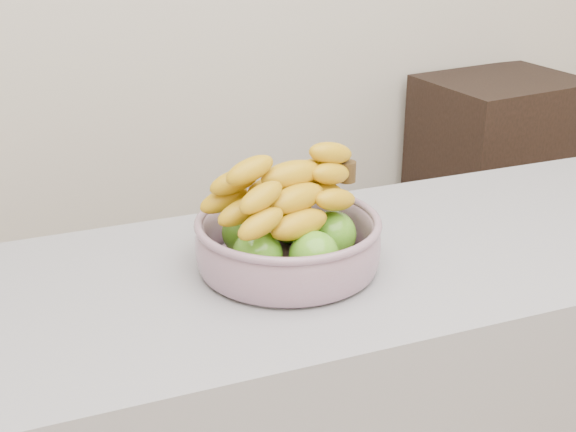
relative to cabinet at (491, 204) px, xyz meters
The scene contains 2 objects.
cabinet is the anchor object (origin of this frame).
fruit_bowl 1.65m from the cabinet, 139.51° to the right, with size 0.33×0.33×0.20m.
Camera 1 is at (-0.62, -0.42, 1.54)m, focal length 50.00 mm.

